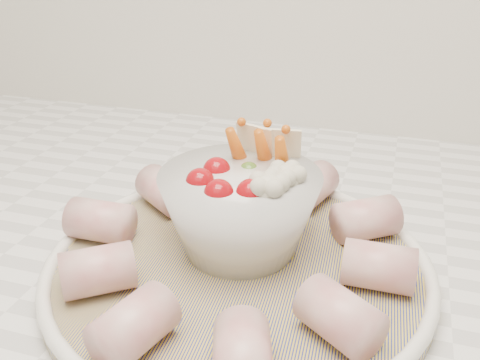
% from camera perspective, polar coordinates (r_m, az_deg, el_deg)
% --- Properties ---
extents(serving_platter, '(0.35, 0.35, 0.02)m').
position_cam_1_polar(serving_platter, '(0.47, -0.18, -9.16)').
color(serving_platter, navy).
rests_on(serving_platter, kitchen_counter).
extents(veggie_bowl, '(0.14, 0.14, 0.11)m').
position_cam_1_polar(veggie_bowl, '(0.47, 0.11, -3.09)').
color(veggie_bowl, silver).
rests_on(veggie_bowl, serving_platter).
extents(cured_meat_rolls, '(0.30, 0.32, 0.04)m').
position_cam_1_polar(cured_meat_rolls, '(0.46, -0.27, -6.76)').
color(cured_meat_rolls, '#BF575A').
rests_on(cured_meat_rolls, serving_platter).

